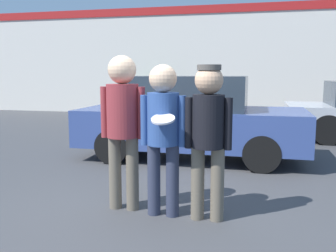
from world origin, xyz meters
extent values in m
plane|color=#3F3F42|center=(0.00, 0.00, 0.00)|extent=(56.00, 56.00, 0.00)
cube|color=silver|center=(0.00, 10.37, 2.09)|extent=(24.00, 0.18, 4.17)
cube|color=#B21E1E|center=(0.00, 10.26, 4.02)|extent=(24.00, 0.04, 0.30)
cylinder|color=#665B4C|center=(-0.45, -0.07, 0.44)|extent=(0.15, 0.15, 0.88)
cylinder|color=#665B4C|center=(-0.23, -0.07, 0.44)|extent=(0.15, 0.15, 0.88)
cylinder|color=maroon|center=(-0.34, -0.07, 1.19)|extent=(0.38, 0.38, 0.62)
cylinder|color=maroon|center=(-0.57, -0.07, 1.17)|extent=(0.09, 0.09, 0.61)
cylinder|color=maroon|center=(-0.11, -0.07, 1.17)|extent=(0.09, 0.09, 0.61)
sphere|color=#DBB28E|center=(-0.34, -0.07, 1.67)|extent=(0.33, 0.33, 0.33)
cylinder|color=#2D3347|center=(0.06, -0.17, 0.42)|extent=(0.15, 0.15, 0.83)
cylinder|color=#2D3347|center=(0.28, -0.17, 0.42)|extent=(0.15, 0.15, 0.83)
cylinder|color=#2D4C8C|center=(0.17, -0.17, 1.12)|extent=(0.36, 0.36, 0.59)
cylinder|color=#2D4C8C|center=(-0.05, -0.17, 1.10)|extent=(0.09, 0.09, 0.57)
cylinder|color=#2D4C8C|center=(0.39, -0.17, 1.10)|extent=(0.09, 0.09, 0.57)
sphere|color=#DBB28E|center=(0.17, -0.17, 1.57)|extent=(0.31, 0.31, 0.31)
cylinder|color=silver|center=(0.24, -0.42, 1.15)|extent=(0.25, 0.25, 0.10)
cylinder|color=#665B4C|center=(0.57, -0.18, 0.41)|extent=(0.15, 0.15, 0.82)
cylinder|color=#665B4C|center=(0.79, -0.18, 0.41)|extent=(0.15, 0.15, 0.82)
cylinder|color=black|center=(0.68, -0.18, 1.11)|extent=(0.35, 0.35, 0.58)
cylinder|color=black|center=(0.47, -0.18, 1.09)|extent=(0.09, 0.09, 0.57)
cylinder|color=black|center=(0.90, -0.18, 1.09)|extent=(0.09, 0.09, 0.57)
sphere|color=tan|center=(0.68, -0.18, 1.56)|extent=(0.31, 0.31, 0.31)
cylinder|color=#4C4742|center=(0.68, -0.18, 1.69)|extent=(0.26, 0.26, 0.06)
cube|color=#334784|center=(-0.03, 2.84, 0.61)|extent=(4.24, 1.78, 0.69)
cube|color=#28333D|center=(-0.11, 2.84, 1.27)|extent=(2.21, 1.53, 0.62)
cylinder|color=black|center=(1.29, 3.63, 0.31)|extent=(0.63, 0.22, 0.63)
cylinder|color=black|center=(1.29, 2.05, 0.31)|extent=(0.63, 0.22, 0.63)
cylinder|color=black|center=(-1.34, 3.63, 0.31)|extent=(0.63, 0.22, 0.63)
cylinder|color=black|center=(-1.34, 2.05, 0.31)|extent=(0.63, 0.22, 0.63)
cylinder|color=black|center=(2.77, 6.62, 0.35)|extent=(0.70, 0.22, 0.70)
cylinder|color=black|center=(2.77, 4.88, 0.35)|extent=(0.70, 0.22, 0.70)
sphere|color=#2D6B33|center=(-2.69, 9.57, 0.61)|extent=(1.22, 1.22, 1.22)
camera|label=1|loc=(1.20, -4.20, 1.63)|focal=40.00mm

